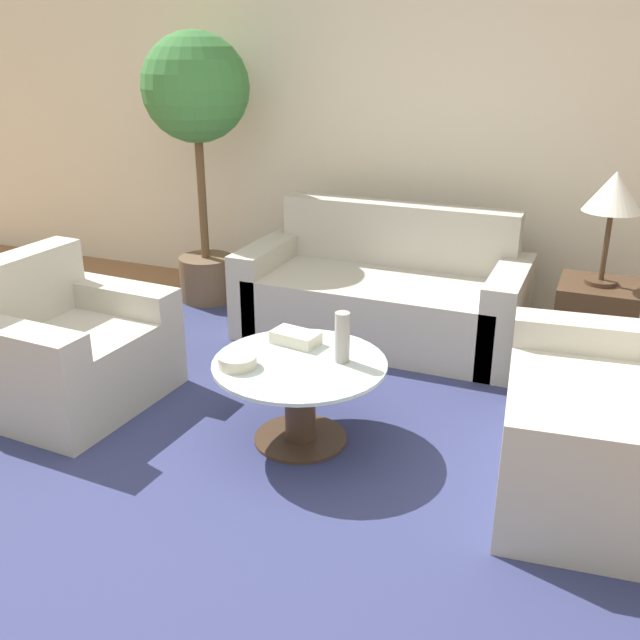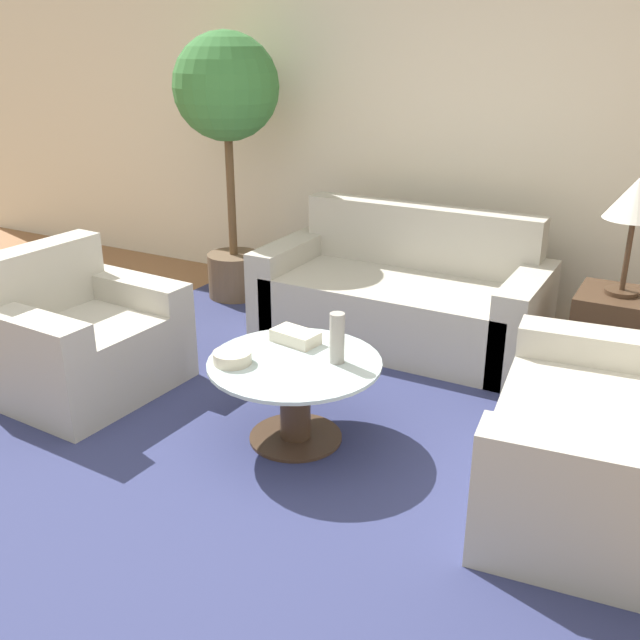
% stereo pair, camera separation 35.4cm
% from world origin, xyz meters
% --- Properties ---
extents(ground_plane, '(14.00, 14.00, 0.00)m').
position_xyz_m(ground_plane, '(0.00, 0.00, 0.00)').
color(ground_plane, '#8E603D').
extents(wall_back, '(10.00, 0.06, 2.60)m').
position_xyz_m(wall_back, '(0.00, 2.81, 1.30)').
color(wall_back, beige).
rests_on(wall_back, ground_plane).
extents(rug, '(3.70, 3.77, 0.01)m').
position_xyz_m(rug, '(0.06, 0.62, 0.00)').
color(rug, navy).
rests_on(rug, ground_plane).
extents(sofa_main, '(1.81, 0.85, 0.84)m').
position_xyz_m(sofa_main, '(0.02, 2.08, 0.28)').
color(sofa_main, '#B2AD9E').
rests_on(sofa_main, ground_plane).
extents(armchair, '(0.82, 0.96, 0.80)m').
position_xyz_m(armchair, '(-1.28, 0.53, 0.28)').
color(armchair, '#B2AD9E').
rests_on(armchair, ground_plane).
extents(loveseat, '(0.94, 1.35, 0.82)m').
position_xyz_m(loveseat, '(1.49, 0.81, 0.28)').
color(loveseat, '#B2AD9E').
rests_on(loveseat, ground_plane).
extents(coffee_table, '(0.84, 0.84, 0.43)m').
position_xyz_m(coffee_table, '(0.06, 0.62, 0.28)').
color(coffee_table, '#422D1E').
rests_on(coffee_table, ground_plane).
extents(side_table, '(0.44, 0.44, 0.55)m').
position_xyz_m(side_table, '(1.32, 2.00, 0.28)').
color(side_table, '#422D1E').
rests_on(side_table, ground_plane).
extents(table_lamp, '(0.32, 0.32, 0.64)m').
position_xyz_m(table_lamp, '(1.32, 2.00, 1.06)').
color(table_lamp, '#422D1E').
rests_on(table_lamp, side_table).
extents(potted_plant, '(0.74, 0.74, 1.92)m').
position_xyz_m(potted_plant, '(-1.43, 2.21, 1.38)').
color(potted_plant, brown).
rests_on(potted_plant, ground_plane).
extents(vase, '(0.07, 0.07, 0.25)m').
position_xyz_m(vase, '(0.25, 0.70, 0.55)').
color(vase, '#9E998E').
rests_on(vase, coffee_table).
extents(bowl, '(0.18, 0.18, 0.06)m').
position_xyz_m(bowl, '(-0.18, 0.45, 0.46)').
color(bowl, beige).
rests_on(bowl, coffee_table).
extents(book_stack, '(0.25, 0.17, 0.06)m').
position_xyz_m(book_stack, '(-0.04, 0.81, 0.46)').
color(book_stack, beige).
rests_on(book_stack, coffee_table).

